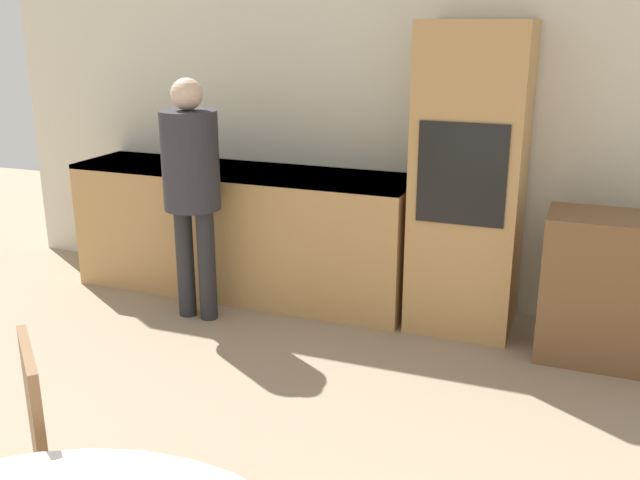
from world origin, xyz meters
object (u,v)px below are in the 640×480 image
object	(u,v)px
sideboard	(629,292)
chair_far_left	(13,479)
person_standing	(191,175)
oven_unit	(469,180)

from	to	relation	value
sideboard	chair_far_left	size ratio (longest dim) A/B	0.99
person_standing	sideboard	bearing A→B (deg)	6.78
oven_unit	person_standing	world-z (taller)	oven_unit
oven_unit	sideboard	distance (m)	1.12
sideboard	person_standing	xyz separation A→B (m)	(-2.63, -0.31, 0.53)
oven_unit	person_standing	distance (m)	1.74
sideboard	chair_far_left	xyz separation A→B (m)	(-1.86, -2.72, 0.10)
chair_far_left	oven_unit	bearing A→B (deg)	115.56
oven_unit	person_standing	size ratio (longest dim) A/B	1.22
oven_unit	chair_far_left	bearing A→B (deg)	-106.81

